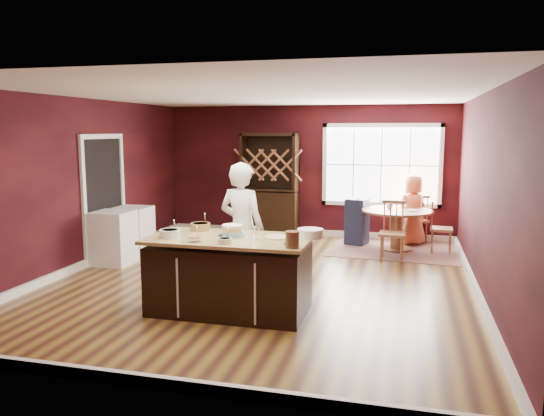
{
  "coord_description": "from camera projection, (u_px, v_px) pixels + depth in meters",
  "views": [
    {
      "loc": [
        2.02,
        -7.35,
        2.19
      ],
      "look_at": [
        0.08,
        0.18,
        1.05
      ],
      "focal_mm": 35.0,
      "sensor_mm": 36.0,
      "label": 1
    }
  ],
  "objects": [
    {
      "name": "white_tub",
      "position": [
        310.0,
        233.0,
        6.33
      ],
      "size": [
        0.31,
        0.31,
        0.11
      ],
      "primitive_type": "cylinder",
      "color": "beige",
      "rests_on": "kitchen_island"
    },
    {
      "name": "chair_east",
      "position": [
        442.0,
        227.0,
        9.51
      ],
      "size": [
        0.4,
        0.42,
        0.96
      ],
      "primitive_type": null,
      "rotation": [
        0.0,
        0.0,
        1.52
      ],
      "color": "#954B20",
      "rests_on": "ground"
    },
    {
      "name": "drinking_glass",
      "position": [
        257.0,
        233.0,
        6.2
      ],
      "size": [
        0.08,
        0.08,
        0.16
      ],
      "primitive_type": "cylinder",
      "color": "white",
      "rests_on": "kitchen_island"
    },
    {
      "name": "dining_table",
      "position": [
        397.0,
        221.0,
        9.72
      ],
      "size": [
        1.28,
        1.28,
        0.75
      ],
      "color": "brown",
      "rests_on": "ground"
    },
    {
      "name": "bowl_yellow",
      "position": [
        200.0,
        227.0,
        6.79
      ],
      "size": [
        0.25,
        0.25,
        0.09
      ],
      "primitive_type": "cylinder",
      "color": "#A18852",
      "rests_on": "kitchen_island"
    },
    {
      "name": "chair_south",
      "position": [
        392.0,
        231.0,
        8.91
      ],
      "size": [
        0.44,
        0.42,
        1.02
      ],
      "primitive_type": null,
      "rotation": [
        0.0,
        0.0,
        -0.03
      ],
      "color": "brown",
      "rests_on": "ground"
    },
    {
      "name": "table_plate",
      "position": [
        412.0,
        210.0,
        9.56
      ],
      "size": [
        0.21,
        0.21,
        0.02
      ],
      "primitive_type": "cylinder",
      "color": "beige",
      "rests_on": "dining_table"
    },
    {
      "name": "window",
      "position": [
        381.0,
        165.0,
        10.59
      ],
      "size": [
        2.36,
        0.1,
        1.66
      ],
      "primitive_type": null,
      "color": "white",
      "rests_on": "room_shell"
    },
    {
      "name": "rug",
      "position": [
        396.0,
        250.0,
        9.8
      ],
      "size": [
        2.53,
        2.03,
        0.01
      ],
      "primitive_type": "cube",
      "rotation": [
        0.0,
        0.0,
        -0.08
      ],
      "color": "brown",
      "rests_on": "ground"
    },
    {
      "name": "chair_north",
      "position": [
        416.0,
        218.0,
        10.4
      ],
      "size": [
        0.54,
        0.53,
        0.96
      ],
      "primitive_type": null,
      "rotation": [
        0.0,
        0.0,
        3.64
      ],
      "color": "brown",
      "rests_on": "ground"
    },
    {
      "name": "baker",
      "position": [
        242.0,
        229.0,
        7.05
      ],
      "size": [
        0.73,
        0.57,
        1.78
      ],
      "primitive_type": "imported",
      "rotation": [
        0.0,
        0.0,
        2.9
      ],
      "color": "white",
      "rests_on": "ground"
    },
    {
      "name": "table_cup",
      "position": [
        390.0,
        206.0,
        9.84
      ],
      "size": [
        0.12,
        0.12,
        0.09
      ],
      "primitive_type": "imported",
      "rotation": [
        0.0,
        0.0,
        -0.0
      ],
      "color": "silver",
      "rests_on": "dining_table"
    },
    {
      "name": "dryer",
      "position": [
        133.0,
        231.0,
        9.32
      ],
      "size": [
        0.59,
        0.57,
        0.86
      ],
      "primitive_type": "cube",
      "color": "silver",
      "rests_on": "ground"
    },
    {
      "name": "toy_figurine",
      "position": [
        286.0,
        241.0,
        5.92
      ],
      "size": [
        0.05,
        0.05,
        0.09
      ],
      "primitive_type": null,
      "color": "#FFFC1C",
      "rests_on": "kitchen_island"
    },
    {
      "name": "room_shell",
      "position": [
        263.0,
        189.0,
        7.66
      ],
      "size": [
        7.0,
        7.0,
        7.0
      ],
      "color": "brown",
      "rests_on": "ground"
    },
    {
      "name": "hutch",
      "position": [
        270.0,
        185.0,
        10.97
      ],
      "size": [
        1.17,
        0.49,
        2.14
      ],
      "primitive_type": "cube",
      "color": "#3D1D0F",
      "rests_on": "ground"
    },
    {
      "name": "washer",
      "position": [
        113.0,
        238.0,
        8.71
      ],
      "size": [
        0.61,
        0.59,
        0.88
      ],
      "primitive_type": "cube",
      "color": "white",
      "rests_on": "ground"
    },
    {
      "name": "bowl_blue",
      "position": [
        170.0,
        234.0,
        6.34
      ],
      "size": [
        0.25,
        0.25,
        0.1
      ],
      "primitive_type": "cylinder",
      "color": "white",
      "rests_on": "kitchen_island"
    },
    {
      "name": "bowl_olive",
      "position": [
        225.0,
        241.0,
        6.0
      ],
      "size": [
        0.16,
        0.16,
        0.06
      ],
      "primitive_type": "cylinder",
      "color": "beige",
      "rests_on": "kitchen_island"
    },
    {
      "name": "doorway",
      "position": [
        104.0,
        199.0,
        9.01
      ],
      "size": [
        0.08,
        1.26,
        2.13
      ],
      "primitive_type": null,
      "color": "white",
      "rests_on": "room_shell"
    },
    {
      "name": "stoneware_crock",
      "position": [
        292.0,
        240.0,
        5.77
      ],
      "size": [
        0.15,
        0.15,
        0.18
      ],
      "primitive_type": "cylinder",
      "color": "#442D23",
      "rests_on": "kitchen_island"
    },
    {
      "name": "layer_cake",
      "position": [
        232.0,
        231.0,
        6.4
      ],
      "size": [
        0.35,
        0.35,
        0.14
      ],
      "primitive_type": null,
      "color": "white",
      "rests_on": "kitchen_island"
    },
    {
      "name": "kitchen_island",
      "position": [
        230.0,
        276.0,
        6.42
      ],
      "size": [
        1.94,
        1.02,
        0.92
      ],
      "color": "black",
      "rests_on": "ground"
    },
    {
      "name": "seated_woman",
      "position": [
        413.0,
        210.0,
        10.15
      ],
      "size": [
        0.79,
        0.74,
        1.36
      ],
      "primitive_type": "imported",
      "rotation": [
        0.0,
        0.0,
        3.78
      ],
      "color": "#D4663F",
      "rests_on": "ground"
    },
    {
      "name": "bowl_pink",
      "position": [
        194.0,
        239.0,
        6.1
      ],
      "size": [
        0.15,
        0.15,
        0.06
      ],
      "primitive_type": "cylinder",
      "color": "white",
      "rests_on": "kitchen_island"
    },
    {
      "name": "toddler",
      "position": [
        358.0,
        203.0,
        10.2
      ],
      "size": [
        0.18,
        0.14,
        0.26
      ],
      "primitive_type": null,
      "color": "#8CA5BF",
      "rests_on": "high_chair"
    },
    {
      "name": "dinner_plate",
      "position": [
        278.0,
        237.0,
        6.31
      ],
      "size": [
        0.3,
        0.3,
        0.02
      ],
      "primitive_type": "cylinder",
      "color": "#F2E5C6",
      "rests_on": "kitchen_island"
    },
    {
      "name": "high_chair",
      "position": [
        357.0,
        221.0,
        10.2
      ],
      "size": [
        0.47,
        0.47,
        0.93
      ],
      "primitive_type": null,
      "rotation": [
        0.0,
        0.0,
        -0.28
      ],
      "color": "black",
      "rests_on": "ground"
    }
  ]
}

